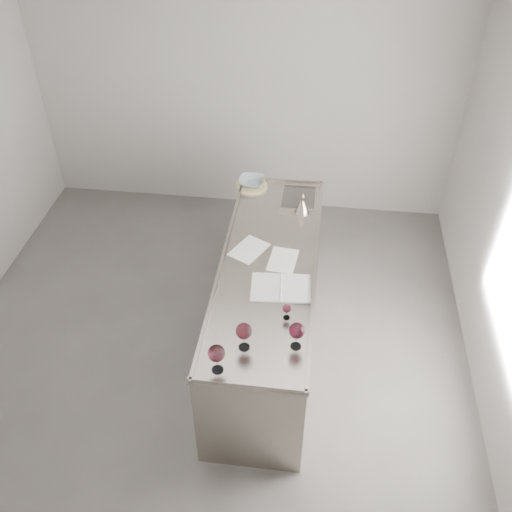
# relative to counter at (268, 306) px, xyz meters

# --- Properties ---
(room_shell) EXTENTS (4.54, 5.04, 2.84)m
(room_shell) POSITION_rel_counter_xyz_m (-0.50, -0.30, 0.93)
(room_shell) COLOR #514F4C
(room_shell) RESTS_ON ground
(counter) EXTENTS (0.77, 2.42, 0.97)m
(counter) POSITION_rel_counter_xyz_m (0.00, 0.00, 0.00)
(counter) COLOR gray
(counter) RESTS_ON ground
(wine_glass_left) EXTENTS (0.11, 0.11, 0.22)m
(wine_glass_left) POSITION_rel_counter_xyz_m (-0.21, -1.08, 0.62)
(wine_glass_left) COLOR white
(wine_glass_left) RESTS_ON counter
(wine_glass_middle) EXTENTS (0.11, 0.11, 0.22)m
(wine_glass_middle) POSITION_rel_counter_xyz_m (-0.07, -0.87, 0.62)
(wine_glass_middle) COLOR white
(wine_glass_middle) RESTS_ON counter
(wine_glass_right) EXTENTS (0.11, 0.11, 0.21)m
(wine_glass_right) POSITION_rel_counter_xyz_m (0.27, -0.82, 0.62)
(wine_glass_right) COLOR white
(wine_glass_right) RESTS_ON counter
(wine_glass_small) EXTENTS (0.06, 0.06, 0.12)m
(wine_glass_small) POSITION_rel_counter_xyz_m (0.19, -0.56, 0.56)
(wine_glass_small) COLOR white
(wine_glass_small) RESTS_ON counter
(notebook) EXTENTS (0.47, 0.34, 0.02)m
(notebook) POSITION_rel_counter_xyz_m (0.12, -0.27, 0.47)
(notebook) COLOR white
(notebook) RESTS_ON counter
(loose_paper_top) EXTENTS (0.24, 0.32, 0.00)m
(loose_paper_top) POSITION_rel_counter_xyz_m (0.11, 0.06, 0.47)
(loose_paper_top) COLOR silver
(loose_paper_top) RESTS_ON counter
(loose_paper_under) EXTENTS (0.34, 0.38, 0.00)m
(loose_paper_under) POSITION_rel_counter_xyz_m (-0.17, 0.15, 0.47)
(loose_paper_under) COLOR white
(loose_paper_under) RESTS_ON counter
(trivet) EXTENTS (0.37, 0.37, 0.02)m
(trivet) POSITION_rel_counter_xyz_m (-0.28, 1.08, 0.48)
(trivet) COLOR tan
(trivet) RESTS_ON counter
(ceramic_bowl) EXTENTS (0.25, 0.25, 0.06)m
(ceramic_bowl) POSITION_rel_counter_xyz_m (-0.28, 1.08, 0.52)
(ceramic_bowl) COLOR #8DA0A4
(ceramic_bowl) RESTS_ON trivet
(wine_funnel) EXTENTS (0.14, 0.14, 0.20)m
(wine_funnel) POSITION_rel_counter_xyz_m (0.22, 0.73, 0.53)
(wine_funnel) COLOR #ABA298
(wine_funnel) RESTS_ON counter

